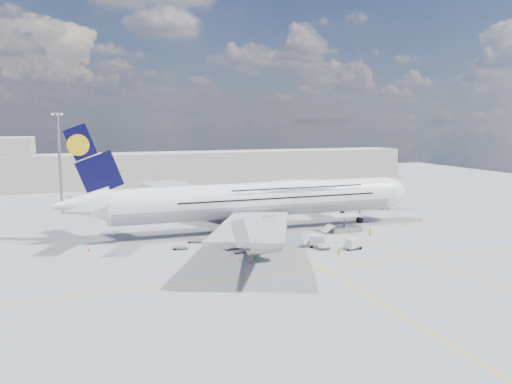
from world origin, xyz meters
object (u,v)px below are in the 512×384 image
object	(u,v)px
jet_bridge	(354,187)
cone_tail	(89,250)
cone_wing_left_outer	(204,217)
catering_truck_inner	(198,210)
cone_wing_left_inner	(181,222)
cargo_loader	(344,226)
dolly_row_c	(231,244)
dolly_back	(194,241)
crew_loader	(353,227)
dolly_row_b	(241,251)
cone_wing_right_outer	(251,262)
service_van	(319,244)
crew_nose	(406,223)
cone_wing_right_inner	(239,260)
crew_van	(370,231)
cone_nose	(420,221)
light_mast	(60,162)
baggage_tug	(252,238)
dolly_nose_near	(353,243)
crew_wing	(254,255)
crew_tug	(339,253)
dolly_nose_far	(317,241)
dolly_row_a	(180,248)
catering_truck_outer	(163,206)
airliner	(259,199)

from	to	relation	value
jet_bridge	cone_tail	size ratio (longest dim) A/B	29.49
cone_wing_left_outer	catering_truck_inner	bearing A→B (deg)	115.43
cone_wing_left_inner	cargo_loader	bearing A→B (deg)	-33.39
dolly_row_c	dolly_back	size ratio (longest dim) A/B	1.08
jet_bridge	crew_loader	world-z (taller)	jet_bridge
dolly_row_b	cone_wing_right_outer	xyz separation A→B (m)	(-0.51, -6.93, -0.03)
service_van	crew_nose	world-z (taller)	crew_nose
cone_wing_right_inner	dolly_row_c	bearing A→B (deg)	83.06
crew_van	cone_wing_left_inner	xyz separation A→B (m)	(-34.04, 25.36, -0.57)
catering_truck_inner	cone_nose	xyz separation A→B (m)	(47.23, -23.60, -1.51)
cone_wing_right_outer	dolly_back	bearing A→B (deg)	108.00
light_mast	baggage_tug	bearing A→B (deg)	-50.74
jet_bridge	cone_wing_right_outer	size ratio (longest dim) A/B	32.14
dolly_nose_near	cone_tail	xyz separation A→B (m)	(-45.62, 14.79, -0.81)
dolly_nose_near	crew_wing	world-z (taller)	dolly_nose_near
cone_wing_left_inner	dolly_row_c	bearing A→B (deg)	-81.50
crew_van	cone_wing_right_inner	world-z (taller)	crew_van
cone_nose	cone_wing_right_inner	bearing A→B (deg)	-161.28
light_mast	cone_wing_left_outer	size ratio (longest dim) A/B	48.18
service_van	crew_loader	xyz separation A→B (m)	(13.45, 10.50, 0.10)
crew_wing	crew_tug	distance (m)	14.59
dolly_back	cone_wing_left_inner	distance (m)	19.16
light_mast	cone_nose	size ratio (longest dim) A/B	44.62
dolly_nose_far	cone_tail	world-z (taller)	dolly_nose_far
jet_bridge	dolly_row_a	xyz separation A→B (m)	(-48.71, -20.91, -6.54)
jet_bridge	crew_wing	world-z (taller)	jet_bridge
baggage_tug	crew_wing	xyz separation A→B (m)	(-4.04, -12.79, 0.17)
dolly_row_c	cone_nose	size ratio (longest dim) A/B	5.69
jet_bridge	cone_wing_left_outer	size ratio (longest dim) A/B	35.52
dolly_row_b	dolly_back	bearing A→B (deg)	111.62
catering_truck_outer	crew_loader	bearing A→B (deg)	-15.06
dolly_row_a	dolly_row_c	size ratio (longest dim) A/B	0.96
dolly_nose_near	service_van	world-z (taller)	dolly_nose_near
cargo_loader	dolly_nose_far	size ratio (longest dim) A/B	2.20
cone_wing_left_inner	cone_wing_right_outer	distance (m)	36.49
dolly_row_c	dolly_nose_near	size ratio (longest dim) A/B	0.88
dolly_row_c	catering_truck_inner	size ratio (longest dim) A/B	0.48
light_mast	dolly_row_b	size ratio (longest dim) A/B	8.63
crew_van	crew_loader	bearing A→B (deg)	-11.82
crew_van	cone_tail	xyz separation A→B (m)	(-54.77, 6.24, -0.56)
cone_wing_right_outer	dolly_row_c	bearing A→B (deg)	92.00
dolly_row_c	crew_wing	world-z (taller)	dolly_row_c
catering_truck_outer	airliner	bearing A→B (deg)	-30.47
crew_van	cone_wing_right_inner	distance (m)	32.33
crew_wing	cone_tail	world-z (taller)	crew_wing
crew_tug	dolly_row_a	bearing A→B (deg)	153.43
dolly_back	crew_van	size ratio (longest dim) A/B	1.73
dolly_row_c	jet_bridge	bearing A→B (deg)	8.67
crew_wing	crew_van	xyz separation A→B (m)	(28.51, 9.16, -0.03)
cone_wing_left_outer	cargo_loader	bearing A→B (deg)	-45.15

